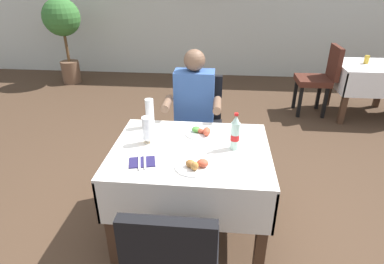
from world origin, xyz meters
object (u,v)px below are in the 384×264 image
at_px(plate_near_camera, 195,165).
at_px(plate_far_diner, 201,132).
at_px(chair_near_camera_side, 174,262).
at_px(cola_bottle_primary, 235,133).
at_px(napkin_cutlery_set, 142,162).
at_px(background_chair_left, 320,76).
at_px(beer_glass_middle, 150,113).
at_px(background_dining_table, 367,78).
at_px(seated_diner_far, 194,111).
at_px(background_table_tumbler, 367,60).
at_px(beer_glass_left, 147,130).
at_px(potted_plant_corner, 63,25).
at_px(main_dining_table, 191,168).
at_px(chair_far_diner_seat, 199,121).

bearing_deg(plate_near_camera, plate_far_diner, 88.78).
relative_size(chair_near_camera_side, cola_bottle_primary, 3.56).
height_order(napkin_cutlery_set, background_chair_left, background_chair_left).
bearing_deg(plate_far_diner, beer_glass_middle, 167.09).
bearing_deg(background_dining_table, seated_diner_far, -141.95).
distance_m(plate_near_camera, background_table_tumbler, 3.48).
bearing_deg(beer_glass_middle, plate_near_camera, -54.30).
bearing_deg(beer_glass_left, cola_bottle_primary, -2.03).
xyz_separation_m(background_dining_table, background_chair_left, (-0.63, -0.00, 0.01)).
xyz_separation_m(plate_far_diner, beer_glass_middle, (-0.42, 0.10, 0.10)).
distance_m(beer_glass_middle, cola_bottle_primary, 0.73).
bearing_deg(background_table_tumbler, potted_plant_corner, 168.02).
distance_m(seated_diner_far, background_dining_table, 2.85).
relative_size(plate_far_diner, potted_plant_corner, 0.16).
bearing_deg(napkin_cutlery_set, seated_diner_far, 74.83).
distance_m(beer_glass_left, cola_bottle_primary, 0.62).
bearing_deg(main_dining_table, cola_bottle_primary, 5.32).
distance_m(seated_diner_far, cola_bottle_primary, 0.79).
height_order(beer_glass_left, napkin_cutlery_set, beer_glass_left).
xyz_separation_m(chair_near_camera_side, plate_near_camera, (0.05, 0.59, 0.20)).
bearing_deg(background_table_tumbler, chair_near_camera_side, -122.55).
relative_size(chair_far_diner_seat, napkin_cutlery_set, 4.94).
bearing_deg(seated_diner_far, background_dining_table, 38.05).
relative_size(chair_far_diner_seat, background_table_tumbler, 8.82).
distance_m(background_dining_table, potted_plant_corner, 4.91).
height_order(napkin_cutlery_set, background_dining_table, napkin_cutlery_set).
height_order(beer_glass_middle, background_dining_table, beer_glass_middle).
bearing_deg(chair_near_camera_side, background_table_tumbler, 57.45).
relative_size(plate_near_camera, background_table_tumbler, 2.17).
height_order(cola_bottle_primary, background_table_tumbler, cola_bottle_primary).
height_order(beer_glass_middle, cola_bottle_primary, cola_bottle_primary).
distance_m(plate_near_camera, potted_plant_corner, 4.60).
xyz_separation_m(chair_far_diner_seat, background_chair_left, (1.57, 1.65, 0.00)).
relative_size(chair_near_camera_side, plate_near_camera, 4.06).
xyz_separation_m(chair_near_camera_side, beer_glass_left, (-0.32, 0.89, 0.29)).
height_order(chair_far_diner_seat, cola_bottle_primary, cola_bottle_primary).
bearing_deg(background_dining_table, main_dining_table, -131.54).
xyz_separation_m(main_dining_table, chair_far_diner_seat, (0.00, 0.84, -0.01)).
bearing_deg(plate_near_camera, napkin_cutlery_set, 175.05).
bearing_deg(background_chair_left, napkin_cutlery_set, -124.64).
bearing_deg(background_dining_table, chair_near_camera_side, -123.54).
height_order(chair_near_camera_side, beer_glass_middle, chair_near_camera_side).
bearing_deg(cola_bottle_primary, background_table_tumbler, 53.65).
bearing_deg(chair_far_diner_seat, napkin_cutlery_set, -105.87).
xyz_separation_m(beer_glass_middle, cola_bottle_primary, (0.67, -0.29, -0.00)).
bearing_deg(napkin_cutlery_set, main_dining_table, 35.90).
height_order(background_dining_table, background_chair_left, background_chair_left).
relative_size(chair_near_camera_side, background_table_tumbler, 8.82).
bearing_deg(background_chair_left, main_dining_table, -122.23).
bearing_deg(cola_bottle_primary, napkin_cutlery_set, -157.99).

